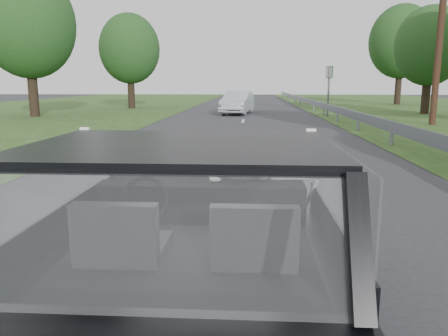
# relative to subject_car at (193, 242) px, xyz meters

# --- Properties ---
(subject_car) EXTENTS (1.80, 4.00, 1.45)m
(subject_car) POSITION_rel_subject_car_xyz_m (0.00, 0.00, 0.00)
(subject_car) COLOR black
(subject_car) RESTS_ON ground
(dashboard) EXTENTS (1.58, 0.45, 0.30)m
(dashboard) POSITION_rel_subject_car_xyz_m (0.00, 0.62, 0.12)
(dashboard) COLOR black
(dashboard) RESTS_ON subject_car
(driver_seat) EXTENTS (0.50, 0.72, 0.42)m
(driver_seat) POSITION_rel_subject_car_xyz_m (-0.40, -0.29, 0.16)
(driver_seat) COLOR #27272A
(driver_seat) RESTS_ON subject_car
(passenger_seat) EXTENTS (0.50, 0.72, 0.42)m
(passenger_seat) POSITION_rel_subject_car_xyz_m (0.40, -0.29, 0.16)
(passenger_seat) COLOR #27272A
(passenger_seat) RESTS_ON subject_car
(steering_wheel) EXTENTS (0.36, 0.36, 0.04)m
(steering_wheel) POSITION_rel_subject_car_xyz_m (-0.40, 0.33, 0.20)
(steering_wheel) COLOR black
(steering_wheel) RESTS_ON dashboard
(cat) EXTENTS (0.63, 0.28, 0.27)m
(cat) POSITION_rel_subject_car_xyz_m (0.33, 0.66, 0.36)
(cat) COLOR gray
(cat) RESTS_ON dashboard
(guardrail) EXTENTS (0.05, 90.00, 0.32)m
(guardrail) POSITION_rel_subject_car_xyz_m (4.30, 10.00, -0.15)
(guardrail) COLOR gray
(guardrail) RESTS_ON ground
(other_car) EXTENTS (2.18, 4.27, 1.34)m
(other_car) POSITION_rel_subject_car_xyz_m (-0.43, 23.03, -0.05)
(other_car) COLOR silver
(other_car) RESTS_ON ground
(highway_sign) EXTENTS (0.27, 1.08, 2.69)m
(highway_sign) POSITION_rel_subject_car_xyz_m (4.61, 21.88, 0.62)
(highway_sign) COLOR #0B4D1C
(highway_sign) RESTS_ON ground
(utility_pole) EXTENTS (0.29, 0.29, 8.58)m
(utility_pole) POSITION_rel_subject_car_xyz_m (8.23, 16.71, 3.56)
(utility_pole) COLOR #4E2C1B
(utility_pole) RESTS_ON ground
(tree_2) EXTENTS (4.09, 4.09, 5.99)m
(tree_2) POSITION_rel_subject_car_xyz_m (10.62, 23.88, 2.27)
(tree_2) COLOR #1C4917
(tree_2) RESTS_ON ground
(tree_3) EXTENTS (6.53, 6.53, 8.00)m
(tree_3) POSITION_rel_subject_car_xyz_m (12.84, 35.78, 3.28)
(tree_3) COLOR #1C4917
(tree_3) RESTS_ON ground
(tree_5) EXTENTS (5.80, 5.80, 7.42)m
(tree_5) POSITION_rel_subject_car_xyz_m (-11.34, 20.37, 2.98)
(tree_5) COLOR #1C4917
(tree_5) RESTS_ON ground
(tree_6) EXTENTS (5.41, 5.41, 6.44)m
(tree_6) POSITION_rel_subject_car_xyz_m (-8.26, 28.67, 2.49)
(tree_6) COLOR #1C4917
(tree_6) RESTS_ON ground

